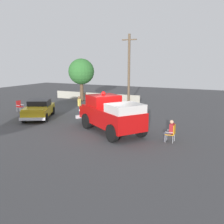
{
  "coord_description": "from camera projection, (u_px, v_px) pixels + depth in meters",
  "views": [
    {
      "loc": [
        6.89,
        -14.14,
        4.57
      ],
      "look_at": [
        -0.05,
        0.43,
        1.35
      ],
      "focal_mm": 41.07,
      "sensor_mm": 36.0,
      "label": 1
    }
  ],
  "objects": [
    {
      "name": "ground_plane",
      "position": [
        110.0,
        134.0,
        16.32
      ],
      "size": [
        60.0,
        60.0,
        0.0
      ],
      "primitive_type": "plane",
      "color": "#424244"
    },
    {
      "name": "oak_tree_left",
      "position": [
        81.0,
        72.0,
        29.12
      ],
      "size": [
        2.93,
        2.93,
        4.87
      ],
      "color": "brown",
      "rests_on": "ground"
    },
    {
      "name": "lawn_chair_by_car",
      "position": [
        19.0,
        105.0,
        23.47
      ],
      "size": [
        0.56,
        0.57,
        1.02
      ],
      "color": "#B7BABF",
      "rests_on": "ground"
    },
    {
      "name": "utility_pole",
      "position": [
        129.0,
        68.0,
        27.43
      ],
      "size": [
        1.7,
        0.29,
        7.38
      ],
      "color": "brown",
      "rests_on": "ground"
    },
    {
      "name": "lawn_chair_spare",
      "position": [
        42.0,
        105.0,
        23.78
      ],
      "size": [
        0.69,
        0.69,
        1.02
      ],
      "color": "#B7BABF",
      "rests_on": "ground"
    },
    {
      "name": "vintage_fire_truck",
      "position": [
        110.0,
        114.0,
        16.68
      ],
      "size": [
        6.13,
        5.16,
        2.59
      ],
      "color": "black",
      "rests_on": "ground"
    },
    {
      "name": "background_fence",
      "position": [
        96.0,
        97.0,
        30.13
      ],
      "size": [
        11.0,
        0.12,
        0.9
      ],
      "color": "#A8A393",
      "rests_on": "ground"
    },
    {
      "name": "spectator_standing",
      "position": [
        79.0,
        105.0,
        21.62
      ],
      "size": [
        0.45,
        0.59,
        1.68
      ],
      "color": "#2D334C",
      "rests_on": "ground"
    },
    {
      "name": "classic_hot_rod",
      "position": [
        39.0,
        109.0,
        20.76
      ],
      "size": [
        3.67,
        4.72,
        1.46
      ],
      "color": "black",
      "rests_on": "ground"
    },
    {
      "name": "lawn_chair_near_truck",
      "position": [
        172.0,
        132.0,
        14.61
      ],
      "size": [
        0.5,
        0.52,
        1.02
      ],
      "color": "#B7BABF",
      "rests_on": "ground"
    },
    {
      "name": "spectator_seated",
      "position": [
        170.0,
        130.0,
        14.64
      ],
      "size": [
        0.54,
        0.4,
        1.29
      ],
      "color": "#383842",
      "rests_on": "ground"
    }
  ]
}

